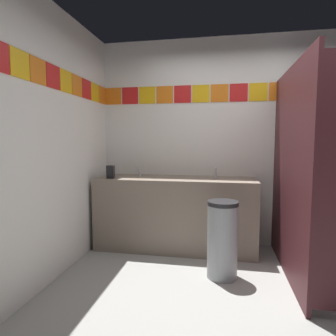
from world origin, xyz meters
name	(u,v)px	position (x,y,z in m)	size (l,w,h in m)	color
ground_plane	(259,308)	(0.00, 0.00, 0.00)	(8.41, 8.41, 0.00)	#9E9E99
wall_back	(247,142)	(0.00, 1.54, 1.34)	(3.82, 0.09, 2.67)	white
wall_side	(36,143)	(-1.95, 0.00, 1.34)	(0.09, 3.00, 2.67)	white
vanity_counter	(176,212)	(-0.88, 1.20, 0.46)	(1.97, 0.61, 0.90)	gray
faucet_left	(140,172)	(-1.37, 1.29, 0.95)	(0.04, 0.10, 0.14)	silver
faucet_right	(216,174)	(-0.39, 1.29, 0.95)	(0.04, 0.10, 0.14)	silver
soap_dispenser	(111,172)	(-1.66, 1.01, 0.98)	(0.09, 0.09, 0.16)	black
stall_divider	(315,176)	(0.51, 0.44, 1.04)	(0.92, 1.59, 2.09)	#471E23
toilet	(331,235)	(0.90, 1.08, 0.30)	(0.39, 0.49, 0.74)	white
trash_bin	(222,239)	(-0.30, 0.50, 0.39)	(0.30, 0.30, 0.77)	#999EA3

